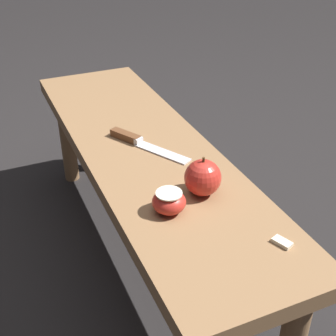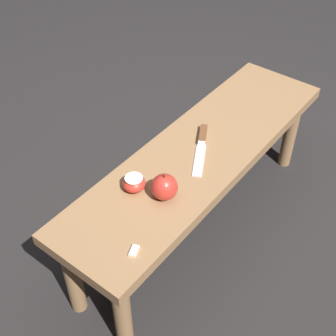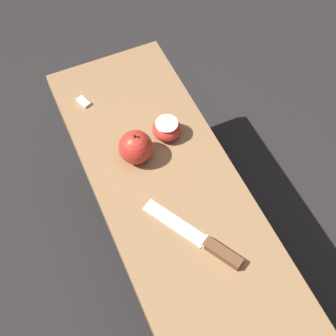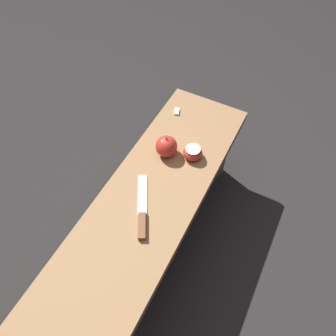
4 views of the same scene
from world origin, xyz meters
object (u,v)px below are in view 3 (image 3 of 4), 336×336
wooden_bench (194,248)px  apple_cut (167,129)px  knife (207,243)px  apple_whole (136,147)px

wooden_bench → apple_cut: bearing=-11.3°
knife → apple_whole: 0.28m
wooden_bench → knife: size_ratio=5.13×
wooden_bench → apple_whole: size_ratio=12.91×
apple_cut → knife: bearing=172.2°
wooden_bench → knife: (-0.02, -0.01, 0.07)m
knife → wooden_bench: bearing=0.1°
knife → apple_whole: bearing=-18.5°
wooden_bench → apple_cut: size_ratio=16.62×
apple_whole → knife: bearing=-169.2°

